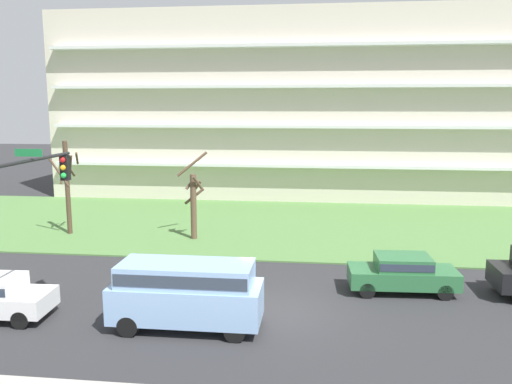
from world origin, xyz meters
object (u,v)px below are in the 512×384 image
at_px(traffic_signal_mast, 11,218).
at_px(sedan_green_near_left, 403,272).
at_px(tree_left, 194,200).
at_px(tree_far_left, 67,185).
at_px(van_blue_center_right, 186,290).

bearing_deg(traffic_signal_mast, sedan_green_near_left, 29.36).
bearing_deg(tree_left, tree_far_left, 178.59).
xyz_separation_m(tree_left, sedan_green_near_left, (10.62, -7.42, -1.43)).
bearing_deg(tree_far_left, sedan_green_near_left, -22.58).
xyz_separation_m(tree_left, traffic_signal_mast, (-2.01, -14.53, 2.10)).
relative_size(sedan_green_near_left, traffic_signal_mast, 0.70).
relative_size(tree_far_left, van_blue_center_right, 1.08).
xyz_separation_m(van_blue_center_right, traffic_signal_mast, (-4.60, -2.60, 3.00)).
relative_size(tree_left, sedan_green_near_left, 1.13).
relative_size(tree_far_left, tree_left, 1.12).
xyz_separation_m(sedan_green_near_left, van_blue_center_right, (-8.02, -4.50, 0.52)).
relative_size(tree_left, van_blue_center_right, 0.97).
bearing_deg(tree_left, traffic_signal_mast, -97.89).
bearing_deg(tree_far_left, tree_left, -1.41).
distance_m(sedan_green_near_left, van_blue_center_right, 9.21).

